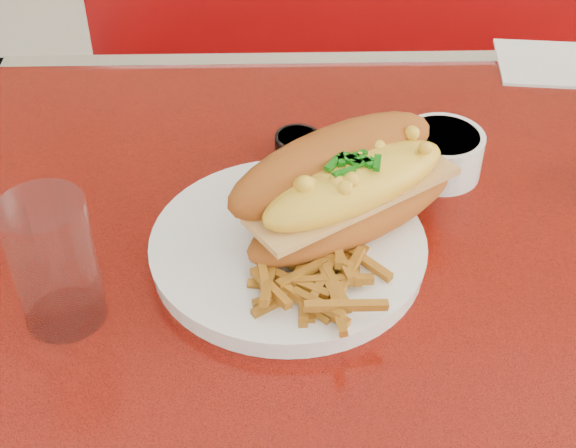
{
  "coord_description": "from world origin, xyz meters",
  "views": [
    {
      "loc": [
        -0.23,
        -0.57,
        1.29
      ],
      "look_at": [
        -0.21,
        0.01,
        0.81
      ],
      "focal_mm": 50.0,
      "sensor_mm": 36.0,
      "label": 1
    }
  ],
  "objects_px": {
    "diner_table": "(483,367)",
    "gravy_ramekin": "(441,152)",
    "fork": "(354,233)",
    "water_tumbler": "(54,263)",
    "booth_bench_far": "(379,169)",
    "sauce_cup_left": "(298,145)",
    "dinner_plate": "(288,248)",
    "mac_hoagie": "(347,186)"
  },
  "relations": [
    {
      "from": "diner_table",
      "to": "gravy_ramekin",
      "type": "bearing_deg",
      "value": 107.69
    },
    {
      "from": "gravy_ramekin",
      "to": "sauce_cup_left",
      "type": "height_order",
      "value": "gravy_ramekin"
    },
    {
      "from": "diner_table",
      "to": "gravy_ramekin",
      "type": "height_order",
      "value": "gravy_ramekin"
    },
    {
      "from": "fork",
      "to": "water_tumbler",
      "type": "height_order",
      "value": "water_tumbler"
    },
    {
      "from": "dinner_plate",
      "to": "sauce_cup_left",
      "type": "bearing_deg",
      "value": 84.98
    },
    {
      "from": "gravy_ramekin",
      "to": "booth_bench_far",
      "type": "bearing_deg",
      "value": 86.17
    },
    {
      "from": "diner_table",
      "to": "booth_bench_far",
      "type": "relative_size",
      "value": 1.03
    },
    {
      "from": "booth_bench_far",
      "to": "sauce_cup_left",
      "type": "bearing_deg",
      "value": -107.38
    },
    {
      "from": "diner_table",
      "to": "water_tumbler",
      "type": "bearing_deg",
      "value": -170.97
    },
    {
      "from": "mac_hoagie",
      "to": "dinner_plate",
      "type": "bearing_deg",
      "value": 171.77
    },
    {
      "from": "dinner_plate",
      "to": "water_tumbler",
      "type": "bearing_deg",
      "value": -159.66
    },
    {
      "from": "fork",
      "to": "sauce_cup_left",
      "type": "bearing_deg",
      "value": 14.43
    },
    {
      "from": "diner_table",
      "to": "booth_bench_far",
      "type": "distance_m",
      "value": 0.87
    },
    {
      "from": "booth_bench_far",
      "to": "gravy_ramekin",
      "type": "distance_m",
      "value": 0.84
    },
    {
      "from": "dinner_plate",
      "to": "sauce_cup_left",
      "type": "height_order",
      "value": "sauce_cup_left"
    },
    {
      "from": "fork",
      "to": "sauce_cup_left",
      "type": "relative_size",
      "value": 2.45
    },
    {
      "from": "fork",
      "to": "sauce_cup_left",
      "type": "distance_m",
      "value": 0.17
    },
    {
      "from": "mac_hoagie",
      "to": "fork",
      "type": "height_order",
      "value": "mac_hoagie"
    },
    {
      "from": "fork",
      "to": "water_tumbler",
      "type": "bearing_deg",
      "value": 104.98
    },
    {
      "from": "mac_hoagie",
      "to": "sauce_cup_left",
      "type": "bearing_deg",
      "value": 72.71
    },
    {
      "from": "dinner_plate",
      "to": "fork",
      "type": "xyz_separation_m",
      "value": [
        0.06,
        0.01,
        0.01
      ]
    },
    {
      "from": "mac_hoagie",
      "to": "water_tumbler",
      "type": "relative_size",
      "value": 2.08
    },
    {
      "from": "mac_hoagie",
      "to": "water_tumbler",
      "type": "distance_m",
      "value": 0.27
    },
    {
      "from": "diner_table",
      "to": "water_tumbler",
      "type": "xyz_separation_m",
      "value": [
        -0.41,
        -0.07,
        0.22
      ]
    },
    {
      "from": "fork",
      "to": "sauce_cup_left",
      "type": "height_order",
      "value": "sauce_cup_left"
    },
    {
      "from": "booth_bench_far",
      "to": "gravy_ramekin",
      "type": "bearing_deg",
      "value": -93.83
    },
    {
      "from": "sauce_cup_left",
      "to": "mac_hoagie",
      "type": "bearing_deg",
      "value": -73.76
    },
    {
      "from": "booth_bench_far",
      "to": "water_tumbler",
      "type": "bearing_deg",
      "value": -115.19
    },
    {
      "from": "sauce_cup_left",
      "to": "diner_table",
      "type": "bearing_deg",
      "value": -41.75
    },
    {
      "from": "water_tumbler",
      "to": "dinner_plate",
      "type": "bearing_deg",
      "value": 20.34
    },
    {
      "from": "fork",
      "to": "gravy_ramekin",
      "type": "xyz_separation_m",
      "value": [
        0.1,
        0.12,
        0.01
      ]
    },
    {
      "from": "booth_bench_far",
      "to": "sauce_cup_left",
      "type": "height_order",
      "value": "booth_bench_far"
    },
    {
      "from": "diner_table",
      "to": "water_tumbler",
      "type": "distance_m",
      "value": 0.47
    },
    {
      "from": "fork",
      "to": "gravy_ramekin",
      "type": "bearing_deg",
      "value": -43.45
    },
    {
      "from": "diner_table",
      "to": "dinner_plate",
      "type": "height_order",
      "value": "dinner_plate"
    },
    {
      "from": "mac_hoagie",
      "to": "fork",
      "type": "bearing_deg",
      "value": -97.69
    },
    {
      "from": "mac_hoagie",
      "to": "fork",
      "type": "distance_m",
      "value": 0.05
    },
    {
      "from": "gravy_ramekin",
      "to": "sauce_cup_left",
      "type": "relative_size",
      "value": 1.78
    },
    {
      "from": "dinner_plate",
      "to": "gravy_ramekin",
      "type": "height_order",
      "value": "gravy_ramekin"
    },
    {
      "from": "booth_bench_far",
      "to": "gravy_ramekin",
      "type": "relative_size",
      "value": 10.67
    },
    {
      "from": "diner_table",
      "to": "booth_bench_far",
      "type": "xyz_separation_m",
      "value": [
        0.0,
        0.81,
        -0.32
      ]
    },
    {
      "from": "booth_bench_far",
      "to": "fork",
      "type": "distance_m",
      "value": 0.95
    }
  ]
}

